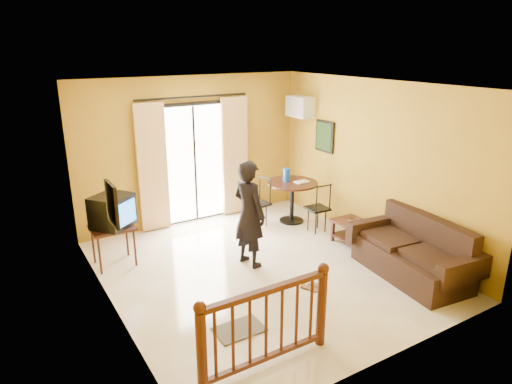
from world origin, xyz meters
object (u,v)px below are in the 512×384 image
sofa (414,254)px  coffee_table (358,232)px  television (112,211)px  dining_table (292,190)px  standing_person (249,214)px

sofa → coffee_table: bearing=96.9°
television → coffee_table: bearing=-59.1°
television → coffee_table: television is taller
dining_table → coffee_table: dining_table is taller
coffee_table → sofa: (0.01, -1.18, 0.06)m
coffee_table → standing_person: bearing=167.7°
dining_table → television: bearing=-179.2°
television → standing_person: size_ratio=0.44×
television → coffee_table: size_ratio=0.81×
television → sofa: television is taller
sofa → standing_person: bearing=146.8°
dining_table → standing_person: 2.00m
sofa → standing_person: size_ratio=1.16×
coffee_table → standing_person: (-1.92, 0.42, 0.57)m
sofa → standing_person: standing_person is taller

